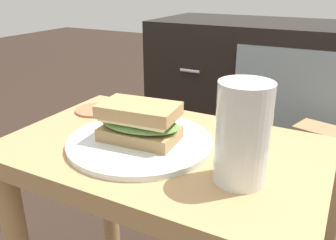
% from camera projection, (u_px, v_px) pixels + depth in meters
% --- Properties ---
extents(side_table, '(0.56, 0.36, 0.46)m').
position_uv_depth(side_table, '(162.00, 189.00, 0.66)').
color(side_table, tan).
rests_on(side_table, ground).
extents(tv_cabinet, '(0.96, 0.46, 0.58)m').
position_uv_depth(tv_cabinet, '(270.00, 94.00, 1.47)').
color(tv_cabinet, black).
rests_on(tv_cabinet, ground).
extents(plate, '(0.26, 0.26, 0.01)m').
position_uv_depth(plate, '(140.00, 142.00, 0.63)').
color(plate, silver).
rests_on(plate, side_table).
extents(sandwich_front, '(0.15, 0.10, 0.07)m').
position_uv_depth(sandwich_front, '(139.00, 122.00, 0.61)').
color(sandwich_front, tan).
rests_on(sandwich_front, plate).
extents(beer_glass, '(0.08, 0.08, 0.15)m').
position_uv_depth(beer_glass, '(243.00, 135.00, 0.49)').
color(beer_glass, silver).
rests_on(beer_glass, side_table).
extents(coaster, '(0.09, 0.09, 0.01)m').
position_uv_depth(coaster, '(96.00, 110.00, 0.79)').
color(coaster, '#996B47').
rests_on(coaster, side_table).
extents(paper_bag, '(0.21, 0.17, 0.33)m').
position_uv_depth(paper_bag, '(319.00, 180.00, 1.08)').
color(paper_bag, tan).
rests_on(paper_bag, ground).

